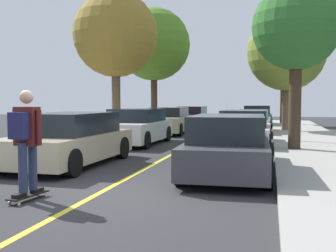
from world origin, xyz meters
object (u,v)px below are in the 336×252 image
(parked_car_left_nearest, at_px, (70,139))
(street_tree_right_far, at_px, (283,60))
(street_tree_left_nearest, at_px, (116,35))
(skateboarder, at_px, (26,136))
(parked_car_left_far, at_px, (169,121))
(parked_car_right_far, at_px, (252,122))
(street_tree_right_nearest, at_px, (296,28))
(skateboard, at_px, (28,195))
(streetlamp, at_px, (293,68))
(parked_car_right_nearest, at_px, (229,146))
(street_tree_left_near, at_px, (154,45))
(parked_car_left_farthest, at_px, (192,117))
(street_tree_right_near, at_px, (286,52))
(parked_car_right_farthest, at_px, (257,116))
(parked_car_left_near, at_px, (136,127))
(parked_car_right_near, at_px, (245,129))

(parked_car_left_nearest, distance_m, street_tree_right_far, 21.02)
(street_tree_left_nearest, bearing_deg, skateboarder, -76.04)
(parked_car_left_far, xyz_separation_m, parked_car_right_far, (4.21, 0.64, -0.04))
(street_tree_right_far, bearing_deg, street_tree_right_nearest, -90.00)
(street_tree_right_nearest, bearing_deg, parked_car_left_nearest, -144.96)
(skateboard, bearing_deg, streetlamp, 65.83)
(parked_car_right_nearest, distance_m, skateboard, 4.55)
(street_tree_left_near, relative_size, skateboarder, 4.02)
(street_tree_left_near, bearing_deg, skateboard, -80.83)
(parked_car_left_farthest, xyz_separation_m, street_tree_right_near, (5.89, -4.46, 3.63))
(street_tree_right_far, xyz_separation_m, streetlamp, (0.07, -12.81, -1.59))
(parked_car_left_nearest, height_order, street_tree_right_near, street_tree_right_near)
(parked_car_left_nearest, distance_m, skateboard, 3.92)
(parked_car_right_farthest, height_order, skateboarder, skateboarder)
(parked_car_left_nearest, distance_m, parked_car_left_farthest, 17.32)
(parked_car_left_far, relative_size, parked_car_right_far, 0.99)
(parked_car_right_far, bearing_deg, skateboarder, -101.29)
(parked_car_left_near, distance_m, parked_car_right_near, 4.21)
(street_tree_left_near, xyz_separation_m, skateboard, (2.84, -17.59, -4.97))
(parked_car_left_nearest, xyz_separation_m, parked_car_left_near, (0.00, 5.51, -0.00))
(parked_car_left_near, distance_m, street_tree_right_far, 15.94)
(streetlamp, distance_m, skateboard, 12.07)
(parked_car_left_far, bearing_deg, street_tree_left_nearest, -117.45)
(parked_car_left_farthest, bearing_deg, parked_car_left_far, -90.01)
(street_tree_left_nearest, xyz_separation_m, skateboard, (2.84, -11.37, -4.56))
(parked_car_left_far, relative_size, parked_car_right_farthest, 0.97)
(street_tree_right_nearest, bearing_deg, parked_car_right_nearest, -110.43)
(parked_car_left_far, distance_m, street_tree_right_near, 7.18)
(street_tree_left_nearest, bearing_deg, parked_car_right_far, 33.36)
(parked_car_right_far, xyz_separation_m, street_tree_left_nearest, (-5.89, -3.88, 4.02))
(parked_car_left_farthest, height_order, street_tree_right_near, street_tree_right_near)
(parked_car_right_far, relative_size, skateboarder, 2.57)
(street_tree_right_near, bearing_deg, skateboarder, -105.92)
(parked_car_left_nearest, relative_size, parked_car_left_near, 1.01)
(parked_car_right_nearest, bearing_deg, parked_car_right_far, 90.00)
(street_tree_left_near, height_order, street_tree_right_far, street_tree_left_near)
(parked_car_left_far, height_order, street_tree_right_nearest, street_tree_right_nearest)
(parked_car_left_farthest, distance_m, parked_car_right_far, 7.15)
(street_tree_right_far, bearing_deg, skateboard, -101.38)
(street_tree_right_nearest, height_order, streetlamp, street_tree_right_nearest)
(street_tree_left_near, bearing_deg, street_tree_left_nearest, -90.00)
(street_tree_left_near, distance_m, street_tree_right_far, 9.61)
(street_tree_right_near, bearing_deg, parked_car_left_near, -128.69)
(street_tree_left_near, distance_m, streetlamp, 10.50)
(parked_car_right_farthest, xyz_separation_m, skateboard, (-3.05, -22.35, -0.60))
(parked_car_right_nearest, bearing_deg, streetlamp, 76.65)
(street_tree_left_nearest, bearing_deg, street_tree_right_far, 58.03)
(parked_car_left_near, height_order, parked_car_right_far, parked_car_left_near)
(parked_car_right_near, xyz_separation_m, parked_car_right_far, (0.00, 6.08, -0.02))
(parked_car_right_far, relative_size, street_tree_right_near, 0.73)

